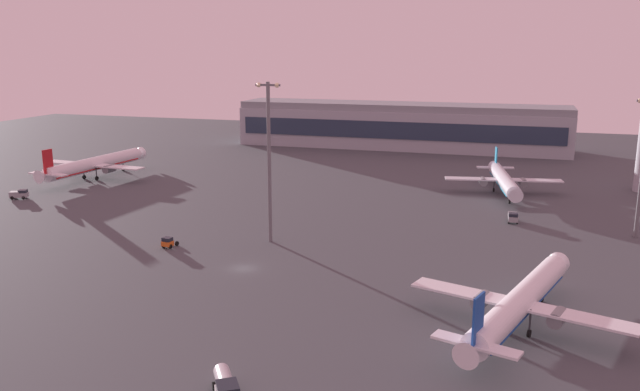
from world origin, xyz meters
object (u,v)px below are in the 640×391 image
object	(u,v)px
airplane_far_stand	(503,180)
baggage_tractor	(513,217)
pushback_tug	(168,242)
fuel_truck	(226,386)
airplane_mid_apron	(94,164)
maintenance_van	(19,194)
apron_light_central	(269,154)
airplane_terminal_side	(520,302)

from	to	relation	value
airplane_far_stand	baggage_tractor	distance (m)	28.45
pushback_tug	fuel_truck	size ratio (longest dim) A/B	0.51
airplane_mid_apron	pushback_tug	bearing A→B (deg)	-39.19
baggage_tractor	maintenance_van	distance (m)	117.72
pushback_tug	apron_light_central	xyz separation A→B (m)	(16.78, 9.49, 16.05)
airplane_far_stand	maintenance_van	distance (m)	121.35
airplane_mid_apron	maintenance_van	world-z (taller)	airplane_mid_apron
maintenance_van	fuel_truck	bearing A→B (deg)	28.29
apron_light_central	fuel_truck	bearing A→B (deg)	-73.16
airplane_terminal_side	pushback_tug	size ratio (longest dim) A/B	11.40
airplane_terminal_side	airplane_far_stand	bearing A→B (deg)	110.26
airplane_terminal_side	maintenance_van	size ratio (longest dim) A/B	8.14
baggage_tractor	apron_light_central	size ratio (longest dim) A/B	0.14
pushback_tug	airplane_terminal_side	bearing A→B (deg)	171.48
fuel_truck	maintenance_van	xyz separation A→B (m)	(-89.05, 69.37, -0.19)
airplane_far_stand	maintenance_van	size ratio (longest dim) A/B	8.23
fuel_truck	pushback_tug	bearing A→B (deg)	-87.37
airplane_terminal_side	airplane_mid_apron	distance (m)	135.65
pushback_tug	fuel_truck	world-z (taller)	fuel_truck
airplane_far_stand	pushback_tug	bearing A→B (deg)	38.64
airplane_terminal_side	airplane_far_stand	size ratio (longest dim) A/B	0.99
airplane_far_stand	apron_light_central	world-z (taller)	apron_light_central
pushback_tug	baggage_tractor	bearing A→B (deg)	-141.17
airplane_terminal_side	pushback_tug	world-z (taller)	airplane_terminal_side
airplane_terminal_side	baggage_tractor	bearing A→B (deg)	108.80
maintenance_van	apron_light_central	xyz separation A→B (m)	(72.58, -14.96, 15.94)
airplane_mid_apron	pushback_tug	world-z (taller)	airplane_mid_apron
airplane_far_stand	maintenance_van	bearing A→B (deg)	10.06
airplane_far_stand	baggage_tractor	world-z (taller)	airplane_far_stand
airplane_terminal_side	fuel_truck	world-z (taller)	airplane_terminal_side
airplane_terminal_side	baggage_tractor	size ratio (longest dim) A/B	8.76
airplane_far_stand	maintenance_van	world-z (taller)	airplane_far_stand
airplane_mid_apron	baggage_tractor	distance (m)	115.81
airplane_far_stand	baggage_tractor	size ratio (longest dim) A/B	8.85
fuel_truck	apron_light_central	bearing A→B (deg)	-107.04
airplane_far_stand	apron_light_central	size ratio (longest dim) A/B	1.24
maintenance_van	apron_light_central	world-z (taller)	apron_light_central
baggage_tractor	pushback_tug	xyz separation A→B (m)	(-61.14, -37.93, -0.11)
baggage_tractor	maintenance_van	bearing A→B (deg)	2.93
airplane_far_stand	airplane_mid_apron	bearing A→B (deg)	-2.75
fuel_truck	maintenance_van	bearing A→B (deg)	-71.80
airplane_terminal_side	airplane_mid_apron	xyz separation A→B (m)	(-116.63, 69.28, 0.39)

